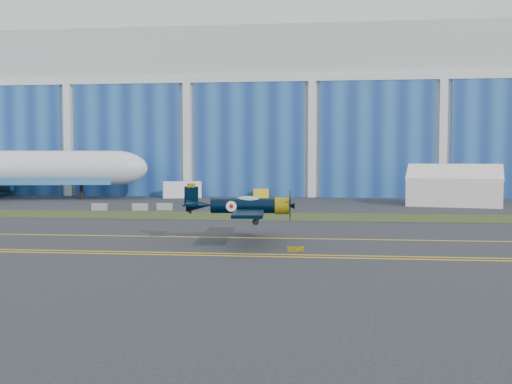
# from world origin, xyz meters

# --- Properties ---
(ground) EXTENTS (260.00, 260.00, 0.00)m
(ground) POSITION_xyz_m (0.00, 0.00, 0.00)
(ground) COLOR #2D2F35
(ground) RESTS_ON ground
(grass_median) EXTENTS (260.00, 10.00, 0.02)m
(grass_median) POSITION_xyz_m (0.00, 14.00, 0.02)
(grass_median) COLOR #475128
(grass_median) RESTS_ON ground
(hangar) EXTENTS (220.00, 45.70, 30.00)m
(hangar) POSITION_xyz_m (0.00, 71.79, 14.96)
(hangar) COLOR silver
(hangar) RESTS_ON ground
(taxiway_centreline) EXTENTS (200.00, 0.20, 0.02)m
(taxiway_centreline) POSITION_xyz_m (0.00, -5.00, 0.01)
(taxiway_centreline) COLOR yellow
(taxiway_centreline) RESTS_ON ground
(guard_board_right) EXTENTS (1.20, 0.15, 0.35)m
(guard_board_right) POSITION_xyz_m (22.00, -12.00, 0.17)
(guard_board_right) COLOR yellow
(guard_board_right) RESTS_ON ground
(warbird) EXTENTS (10.74, 12.61, 3.53)m
(warbird) POSITION_xyz_m (17.63, -7.66, 2.93)
(warbird) COLOR black
(warbird) RESTS_ON ground
(tent) EXTENTS (14.71, 12.17, 5.98)m
(tent) POSITION_xyz_m (42.68, 33.55, 2.99)
(tent) COLOR white
(tent) RESTS_ON ground
(shipping_container) EXTENTS (6.93, 4.45, 2.80)m
(shipping_container) POSITION_xyz_m (-0.11, 45.42, 1.40)
(shipping_container) COLOR white
(shipping_container) RESTS_ON ground
(tug) EXTENTS (2.67, 1.74, 1.51)m
(tug) POSITION_xyz_m (13.38, 47.19, 0.76)
(tug) COLOR yellow
(tug) RESTS_ON ground
(gse_box) EXTENTS (3.22, 1.98, 1.83)m
(gse_box) POSITION_xyz_m (47.72, 43.03, 0.91)
(gse_box) COLOR #ABA0A6
(gse_box) RESTS_ON ground
(barrier_a) EXTENTS (2.02, 0.68, 0.90)m
(barrier_a) POSITION_xyz_m (-4.79, 19.56, 0.45)
(barrier_a) COLOR #958A9B
(barrier_a) RESTS_ON ground
(barrier_b) EXTENTS (2.05, 0.79, 0.90)m
(barrier_b) POSITION_xyz_m (0.47, 20.02, 0.45)
(barrier_b) COLOR gray
(barrier_b) RESTS_ON ground
(barrier_c) EXTENTS (2.03, 0.69, 0.90)m
(barrier_c) POSITION_xyz_m (3.49, 20.85, 0.45)
(barrier_c) COLOR gray
(barrier_c) RESTS_ON ground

